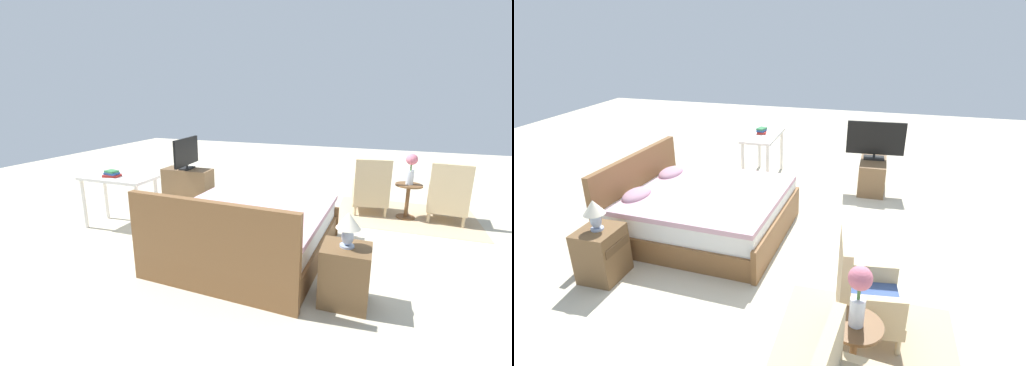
% 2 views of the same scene
% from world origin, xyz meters
% --- Properties ---
extents(ground_plane, '(16.00, 16.00, 0.00)m').
position_xyz_m(ground_plane, '(0.00, 0.00, 0.00)').
color(ground_plane, beige).
extents(floor_rug, '(2.10, 1.50, 0.01)m').
position_xyz_m(floor_rug, '(-1.87, -0.95, 0.00)').
color(floor_rug, tan).
rests_on(floor_rug, ground_plane).
extents(bed, '(1.88, 2.10, 0.96)m').
position_xyz_m(bed, '(-0.00, 1.18, 0.30)').
color(bed, brown).
rests_on(bed, ground_plane).
extents(armchair_by_window_left, '(0.60, 0.60, 0.92)m').
position_xyz_m(armchair_by_window_left, '(-2.42, -0.90, 0.38)').
color(armchair_by_window_left, '#CCB284').
rests_on(armchair_by_window_left, floor_rug).
extents(armchair_by_window_right, '(0.61, 0.61, 0.92)m').
position_xyz_m(armchair_by_window_right, '(-1.31, -0.90, 0.38)').
color(armchair_by_window_right, '#CCB284').
rests_on(armchair_by_window_right, floor_rug).
extents(side_table, '(0.40, 0.40, 0.55)m').
position_xyz_m(side_table, '(-1.87, -0.86, 0.35)').
color(side_table, brown).
rests_on(side_table, ground_plane).
extents(flower_vase, '(0.17, 0.17, 0.48)m').
position_xyz_m(flower_vase, '(-1.87, -0.86, 0.84)').
color(flower_vase, silver).
rests_on(flower_vase, side_table).
extents(nightstand, '(0.44, 0.41, 0.57)m').
position_xyz_m(nightstand, '(-1.19, 1.79, 0.28)').
color(nightstand, brown).
rests_on(nightstand, ground_plane).
extents(table_lamp, '(0.22, 0.22, 0.33)m').
position_xyz_m(table_lamp, '(-1.19, 1.79, 0.78)').
color(table_lamp, '#9EADC6').
rests_on(table_lamp, nightstand).
extents(tv_stand, '(0.96, 0.40, 0.50)m').
position_xyz_m(tv_stand, '(2.08, -0.87, 0.25)').
color(tv_stand, brown).
rests_on(tv_stand, ground_plane).
extents(tv_flatscreen, '(0.22, 0.90, 0.60)m').
position_xyz_m(tv_flatscreen, '(2.08, -0.87, 0.81)').
color(tv_flatscreen, black).
rests_on(tv_flatscreen, tv_stand).
extents(vanity_desk, '(1.04, 0.52, 0.76)m').
position_xyz_m(vanity_desk, '(2.08, 0.97, 0.65)').
color(vanity_desk, silver).
rests_on(vanity_desk, ground_plane).
extents(book_stack, '(0.25, 0.19, 0.09)m').
position_xyz_m(book_stack, '(2.15, 1.02, 0.81)').
color(book_stack, '#AD2823').
rests_on(book_stack, vanity_desk).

